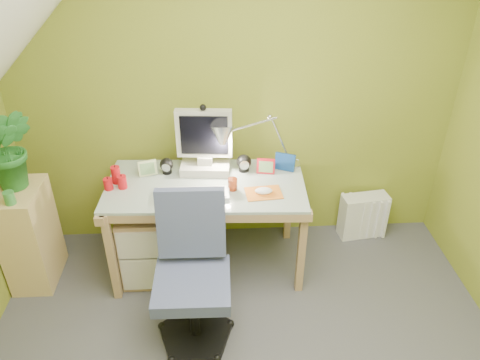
{
  "coord_description": "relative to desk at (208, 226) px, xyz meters",
  "views": [
    {
      "loc": [
        -0.14,
        -1.5,
        2.4
      ],
      "look_at": [
        0.0,
        1.0,
        0.85
      ],
      "focal_mm": 35.0,
      "sensor_mm": 36.0,
      "label": 1
    }
  ],
  "objects": [
    {
      "name": "keyboard",
      "position": [
        -0.08,
        -0.14,
        0.37
      ],
      "size": [
        0.47,
        0.15,
        0.02
      ],
      "primitive_type": "cube",
      "rotation": [
        0.0,
        0.0,
        -0.01
      ],
      "color": "silver",
      "rests_on": "desk"
    },
    {
      "name": "speaker_left",
      "position": [
        -0.27,
        0.16,
        0.41
      ],
      "size": [
        0.11,
        0.11,
        0.11
      ],
      "primitive_type": null,
      "rotation": [
        0.0,
        0.0,
        -0.2
      ],
      "color": "black",
      "rests_on": "desk"
    },
    {
      "name": "amber_tumbler",
      "position": [
        0.18,
        -0.08,
        0.4
      ],
      "size": [
        0.07,
        0.07,
        0.08
      ],
      "primitive_type": "cylinder",
      "rotation": [
        0.0,
        0.0,
        -0.17
      ],
      "color": "#9D3716",
      "rests_on": "desk"
    },
    {
      "name": "mousepad",
      "position": [
        0.38,
        -0.14,
        0.36
      ],
      "size": [
        0.25,
        0.19,
        0.01
      ],
      "primitive_type": "cube",
      "rotation": [
        0.0,
        0.0,
        0.09
      ],
      "color": "orange",
      "rests_on": "desk"
    },
    {
      "name": "desk_lamp",
      "position": [
        0.45,
        0.18,
        0.67
      ],
      "size": [
        0.62,
        0.39,
        0.62
      ],
      "primitive_type": null,
      "rotation": [
        0.0,
        0.0,
        0.26
      ],
      "color": "silver",
      "rests_on": "desk"
    },
    {
      "name": "candle_cluster",
      "position": [
        -0.6,
        0.01,
        0.42
      ],
      "size": [
        0.18,
        0.16,
        0.12
      ],
      "primitive_type": null,
      "rotation": [
        0.0,
        0.0,
        0.12
      ],
      "color": "red",
      "rests_on": "desk"
    },
    {
      "name": "desk",
      "position": [
        0.0,
        0.0,
        0.0
      ],
      "size": [
        1.37,
        0.73,
        0.72
      ],
      "primitive_type": null,
      "rotation": [
        0.0,
        0.0,
        -0.05
      ],
      "color": "tan",
      "rests_on": "floor"
    },
    {
      "name": "photo_frame_red",
      "position": [
        0.42,
        0.12,
        0.41
      ],
      "size": [
        0.13,
        0.04,
        0.11
      ],
      "primitive_type": "cube",
      "rotation": [
        0.0,
        0.0,
        -0.17
      ],
      "color": "red",
      "rests_on": "desk"
    },
    {
      "name": "photo_frame_green",
      "position": [
        -0.4,
        0.14,
        0.41
      ],
      "size": [
        0.13,
        0.05,
        0.11
      ],
      "primitive_type": "cube",
      "rotation": [
        0.0,
        0.0,
        0.29
      ],
      "color": "beige",
      "rests_on": "desk"
    },
    {
      "name": "mouse",
      "position": [
        0.38,
        -0.14,
        0.38
      ],
      "size": [
        0.12,
        0.09,
        0.04
      ],
      "primitive_type": "ellipsoid",
      "rotation": [
        0.0,
        0.0,
        -0.16
      ],
      "color": "white",
      "rests_on": "mousepad"
    },
    {
      "name": "radiator",
      "position": [
        1.24,
        0.3,
        -0.18
      ],
      "size": [
        0.38,
        0.2,
        0.37
      ],
      "primitive_type": "cube",
      "rotation": [
        0.0,
        0.0,
        0.14
      ],
      "color": "white",
      "rests_on": "floor"
    },
    {
      "name": "green_cup",
      "position": [
        -1.21,
        -0.21,
        0.43
      ],
      "size": [
        0.08,
        0.08,
        0.09
      ],
      "primitive_type": "cylinder",
      "rotation": [
        0.0,
        0.0,
        0.16
      ],
      "color": "#38883C",
      "rests_on": "side_ledge"
    },
    {
      "name": "photo_frame_blue",
      "position": [
        0.56,
        0.16,
        0.42
      ],
      "size": [
        0.14,
        0.08,
        0.12
      ],
      "primitive_type": "cube",
      "rotation": [
        0.0,
        0.0,
        -0.42
      ],
      "color": "navy",
      "rests_on": "desk"
    },
    {
      "name": "side_ledge",
      "position": [
        -1.23,
        -0.06,
        0.01
      ],
      "size": [
        0.28,
        0.43,
        0.74
      ],
      "primitive_type": "cube",
      "color": "tan",
      "rests_on": "floor"
    },
    {
      "name": "wall_back",
      "position": [
        0.22,
        0.42,
        0.84
      ],
      "size": [
        3.2,
        0.01,
        2.4
      ],
      "primitive_type": "cube",
      "color": "olive",
      "rests_on": "floor"
    },
    {
      "name": "potted_plant",
      "position": [
        -1.21,
        -0.01,
        0.66
      ],
      "size": [
        0.33,
        0.28,
        0.55
      ],
      "primitive_type": "imported",
      "rotation": [
        0.0,
        0.0,
        0.13
      ],
      "color": "#246D28",
      "rests_on": "side_ledge"
    },
    {
      "name": "task_chair",
      "position": [
        -0.08,
        -0.67,
        0.1
      ],
      "size": [
        0.51,
        0.51,
        0.91
      ],
      "primitive_type": null,
      "rotation": [
        0.0,
        0.0,
        -0.02
      ],
      "color": "#444C70",
      "rests_on": "floor"
    },
    {
      "name": "speaker_right",
      "position": [
        0.27,
        0.16,
        0.42
      ],
      "size": [
        0.12,
        0.12,
        0.13
      ],
      "primitive_type": null,
      "rotation": [
        0.0,
        0.0,
        0.16
      ],
      "color": "black",
      "rests_on": "desk"
    },
    {
      "name": "monitor",
      "position": [
        -0.0,
        0.18,
        0.64
      ],
      "size": [
        0.43,
        0.27,
        0.57
      ],
      "primitive_type": null,
      "rotation": [
        0.0,
        0.0,
        -0.08
      ],
      "color": "beige",
      "rests_on": "desk"
    }
  ]
}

